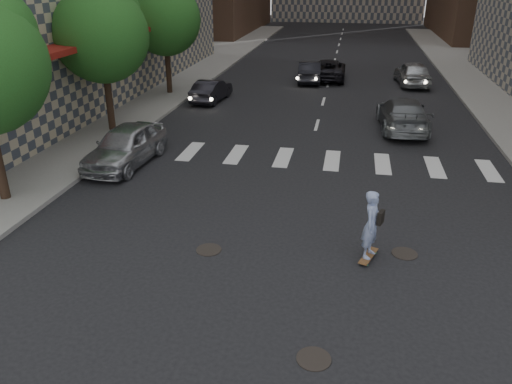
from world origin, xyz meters
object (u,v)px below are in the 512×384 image
skateboarder (372,225)px  traffic_car_a (211,90)px  silver_sedan (126,145)px  tree_c (166,16)px  traffic_car_d (413,73)px  tree_b (103,30)px  traffic_car_b (403,114)px  traffic_car_e (310,72)px  traffic_car_c (328,70)px

skateboarder → traffic_car_a: (-8.82, 16.29, -0.40)m
silver_sedan → traffic_car_a: bearing=91.4°
tree_c → skateboarder: tree_c is taller
tree_c → traffic_car_d: (14.97, 5.60, -3.85)m
tree_b → traffic_car_b: tree_b is taller
tree_c → traffic_car_a: 5.15m
silver_sedan → traffic_car_e: bearing=76.1°
traffic_car_d → tree_c: bearing=15.5°
tree_b → silver_sedan: size_ratio=1.43×
traffic_car_d → traffic_car_e: traffic_car_d is taller
tree_c → traffic_car_d: 16.44m
tree_b → traffic_car_c: size_ratio=1.32×
tree_c → traffic_car_e: 10.51m
silver_sedan → tree_b: bearing=125.1°
tree_b → skateboarder: bearing=-39.1°
traffic_car_b → tree_b: bearing=9.1°
silver_sedan → traffic_car_c: 19.76m
skateboarder → tree_c: bearing=143.5°
tree_c → traffic_car_b: 14.98m
skateboarder → silver_sedan: skateboarder is taller
tree_b → tree_c: bearing=90.0°
silver_sedan → traffic_car_a: (0.50, 10.79, -0.15)m
traffic_car_e → traffic_car_a: bearing=48.2°
traffic_car_a → tree_b: bearing=71.6°
traffic_car_b → silver_sedan: bearing=29.2°
skateboarder → traffic_car_c: skateboarder is taller
tree_c → silver_sedan: size_ratio=1.43×
traffic_car_d → traffic_car_b: bearing=77.3°
traffic_car_a → traffic_car_e: 8.44m
silver_sedan → traffic_car_d: bearing=58.7°
traffic_car_a → traffic_car_b: bearing=165.3°
traffic_car_b → tree_c: bearing=-23.7°
silver_sedan → traffic_car_d: 21.66m
traffic_car_e → traffic_car_b: bearing=113.1°
traffic_car_c → traffic_car_d: 5.69m
traffic_car_d → traffic_car_e: size_ratio=1.10×
traffic_car_a → traffic_car_d: 13.85m
traffic_car_e → tree_b: bearing=54.7°
tree_b → traffic_car_a: size_ratio=1.71×
skateboarder → traffic_car_c: (-2.44, 24.03, -0.34)m
traffic_car_e → skateboarder: bearing=95.0°
silver_sedan → traffic_car_b: 13.07m
traffic_car_c → skateboarder: bearing=95.0°
tree_b → traffic_car_c: bearing=57.1°
traffic_car_b → traffic_car_e: (-5.41, 10.51, -0.06)m
tree_c → traffic_car_b: bearing=-20.8°
skateboarder → silver_sedan: 10.83m
tree_b → tree_c: 8.00m
skateboarder → traffic_car_a: skateboarder is taller
skateboarder → traffic_car_e: bearing=118.7°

